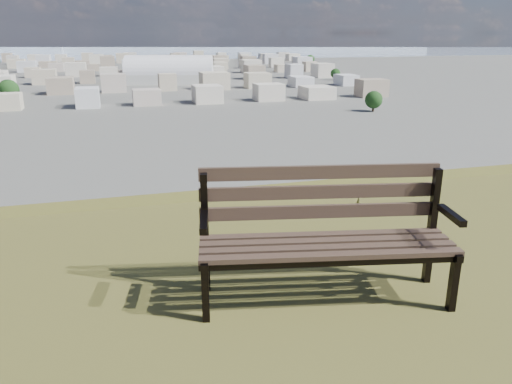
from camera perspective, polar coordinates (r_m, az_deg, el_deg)
name	(u,v)px	position (r m, az deg, el deg)	size (l,w,h in m)	color
park_bench	(324,228)	(3.98, 7.83, -4.07)	(2.05, 1.01, 1.03)	#433426
arena	(170,75)	(290.35, -9.82, 13.06)	(51.30, 30.71, 20.24)	silver
city_blocks	(110,66)	(397.13, -16.36, 13.63)	(395.00, 361.00, 7.00)	beige
city_trees	(64,73)	(322.81, -21.08, 12.62)	(406.52, 387.20, 9.98)	#34251A
bay_water	(108,50)	(902.39, -16.54, 15.30)	(2400.00, 700.00, 0.12)	#93A4BB
far_hills	(82,34)	(1406.22, -19.28, 16.71)	(2050.00, 340.00, 60.00)	#99AABE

